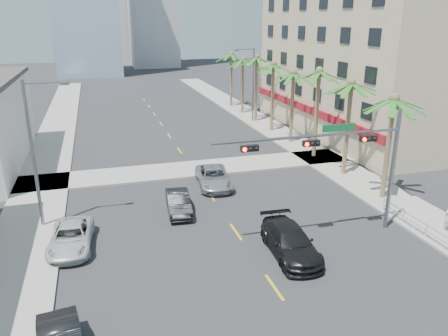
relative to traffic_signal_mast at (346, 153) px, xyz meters
name	(u,v)px	position (x,y,z in m)	size (l,w,h in m)	color
sidewalk_right	(330,164)	(6.22, 12.05, -4.99)	(4.00, 120.00, 0.15)	gray
sidewalk_left	(40,192)	(-17.78, 12.05, -4.99)	(4.00, 120.00, 0.15)	gray
sidewalk_cross	(193,169)	(-5.78, 14.05, -4.99)	(80.00, 4.00, 0.15)	gray
building_right	(371,64)	(16.21, 22.05, 2.43)	(15.25, 28.00, 15.00)	tan
traffic_signal_mast	(346,153)	(0.00, 0.00, 0.00)	(11.12, 0.54, 7.20)	slate
palm_tree_0	(394,100)	(5.82, 4.05, 2.02)	(4.80, 4.80, 7.80)	brown
palm_tree_1	(352,84)	(5.82, 9.25, 2.37)	(4.80, 4.80, 8.16)	brown
palm_tree_2	(319,72)	(5.82, 14.45, 2.72)	(4.80, 4.80, 8.52)	brown
palm_tree_3	(294,74)	(5.82, 19.65, 2.02)	(4.80, 4.80, 7.80)	brown
palm_tree_4	(274,65)	(5.82, 24.85, 2.37)	(4.80, 4.80, 8.16)	brown
palm_tree_5	(257,58)	(5.82, 30.05, 2.72)	(4.80, 4.80, 8.52)	brown
palm_tree_6	(243,60)	(5.82, 35.25, 2.02)	(4.80, 4.80, 7.80)	brown
palm_tree_7	(231,55)	(5.82, 40.45, 2.37)	(4.80, 4.80, 8.16)	brown
streetlight_left	(36,148)	(-16.78, 6.05, 0.00)	(2.55, 0.25, 9.00)	slate
streetlight_right	(252,81)	(5.21, 30.05, 0.00)	(2.55, 0.25, 9.00)	slate
guardrail	(427,229)	(4.52, -1.95, -4.39)	(0.08, 8.08, 1.00)	silver
car_parked_far	(71,237)	(-15.18, 2.77, -4.40)	(2.21, 4.80, 1.33)	silver
car_lane_left	(178,203)	(-8.56, 5.85, -4.38)	(1.44, 4.14, 1.37)	black
car_lane_center	(214,177)	(-5.07, 9.83, -4.34)	(2.39, 5.17, 1.44)	silver
car_lane_right	(290,242)	(-3.78, -1.30, -4.29)	(2.16, 5.31, 1.54)	black
pedestrian	(448,217)	(6.30, -1.57, -4.06)	(0.62, 0.41, 1.70)	silver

